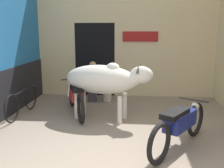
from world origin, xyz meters
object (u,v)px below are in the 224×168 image
object	(u,v)px
shopkeeper_seated	(93,80)
plastic_stool	(107,94)
motorcycle_far	(76,96)
motorcycle_near	(180,124)
bicycle	(22,102)
cow	(104,80)

from	to	relation	value
shopkeeper_seated	plastic_stool	size ratio (longest dim) A/B	2.80
motorcycle_far	shopkeeper_seated	distance (m)	1.29
motorcycle_far	shopkeeper_seated	xyz separation A→B (m)	(0.23, 1.26, 0.16)
motorcycle_far	shopkeeper_seated	bearing A→B (deg)	79.66
plastic_stool	motorcycle_near	bearing A→B (deg)	-62.21
bicycle	plastic_stool	distance (m)	2.44
cow	bicycle	size ratio (longest dim) A/B	1.27
motorcycle_near	shopkeeper_seated	bearing A→B (deg)	123.57
cow	bicycle	distance (m)	2.13
bicycle	shopkeeper_seated	size ratio (longest dim) A/B	1.44
motorcycle_near	cow	bearing A→B (deg)	135.66
motorcycle_near	motorcycle_far	world-z (taller)	motorcycle_far
bicycle	plastic_stool	world-z (taller)	bicycle
motorcycle_far	plastic_stool	world-z (taller)	motorcycle_far
motorcycle_far	plastic_stool	size ratio (longest dim) A/B	4.77
bicycle	motorcycle_near	bearing A→B (deg)	-23.71
motorcycle_far	bicycle	size ratio (longest dim) A/B	1.18
cow	plastic_stool	distance (m)	1.71
cow	motorcycle_far	bearing A→B (deg)	156.87
shopkeeper_seated	cow	bearing A→B (deg)	-71.55
cow	bicycle	world-z (taller)	cow
motorcycle_far	bicycle	xyz separation A→B (m)	(-1.28, -0.23, -0.12)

